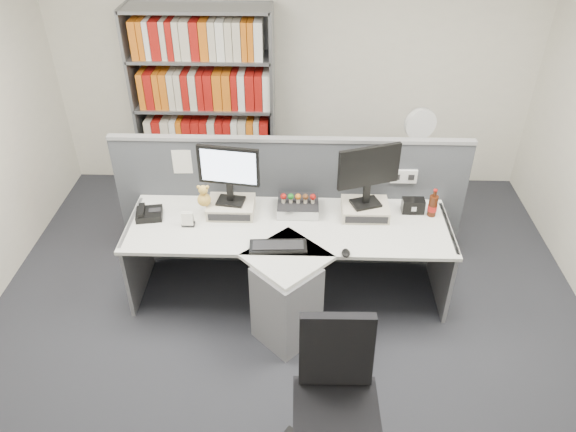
{
  "coord_description": "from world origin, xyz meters",
  "views": [
    {
      "loc": [
        0.1,
        -2.76,
        3.3
      ],
      "look_at": [
        0.0,
        0.65,
        0.92
      ],
      "focal_mm": 34.27,
      "sensor_mm": 36.0,
      "label": 1
    }
  ],
  "objects_px": {
    "monitor_right": "(369,171)",
    "desk_fan": "(420,127)",
    "keyboard": "(278,246)",
    "desk": "(288,268)",
    "shelving_unit": "(205,110)",
    "monitor_left": "(229,170)",
    "desk_phone": "(149,214)",
    "filing_cabinet": "(410,188)",
    "desktop_pc": "(298,206)",
    "mouse": "(346,253)",
    "desk_calendar": "(188,220)",
    "speaker": "(413,206)",
    "office_chair": "(336,398)",
    "cola_bottle": "(433,206)"
  },
  "relations": [
    {
      "from": "office_chair",
      "to": "desktop_pc",
      "type": "bearing_deg",
      "value": 98.26
    },
    {
      "from": "desk_phone",
      "to": "keyboard",
      "type": "bearing_deg",
      "value": -19.25
    },
    {
      "from": "monitor_left",
      "to": "desktop_pc",
      "type": "distance_m",
      "value": 0.66
    },
    {
      "from": "desk_phone",
      "to": "filing_cabinet",
      "type": "xyz_separation_m",
      "value": [
        2.34,
        1.11,
        -0.4
      ]
    },
    {
      "from": "desk",
      "to": "desk_fan",
      "type": "bearing_deg",
      "value": 49.38
    },
    {
      "from": "desk_phone",
      "to": "cola_bottle",
      "type": "xyz_separation_m",
      "value": [
        2.31,
        0.1,
        0.06
      ]
    },
    {
      "from": "monitor_left",
      "to": "desk_phone",
      "type": "xyz_separation_m",
      "value": [
        -0.67,
        -0.09,
        -0.37
      ]
    },
    {
      "from": "speaker",
      "to": "monitor_left",
      "type": "bearing_deg",
      "value": -178.04
    },
    {
      "from": "desktop_pc",
      "to": "filing_cabinet",
      "type": "height_order",
      "value": "desktop_pc"
    },
    {
      "from": "cola_bottle",
      "to": "filing_cabinet",
      "type": "distance_m",
      "value": 1.11
    },
    {
      "from": "monitor_left",
      "to": "speaker",
      "type": "xyz_separation_m",
      "value": [
        1.5,
        0.05,
        -0.34
      ]
    },
    {
      "from": "monitor_right",
      "to": "keyboard",
      "type": "height_order",
      "value": "monitor_right"
    },
    {
      "from": "keyboard",
      "to": "cola_bottle",
      "type": "xyz_separation_m",
      "value": [
        1.24,
        0.47,
        0.08
      ]
    },
    {
      "from": "speaker",
      "to": "shelving_unit",
      "type": "height_order",
      "value": "shelving_unit"
    },
    {
      "from": "shelving_unit",
      "to": "monitor_left",
      "type": "bearing_deg",
      "value": -73.94
    },
    {
      "from": "monitor_right",
      "to": "desk_fan",
      "type": "xyz_separation_m",
      "value": [
        0.58,
        1.02,
        -0.11
      ]
    },
    {
      "from": "monitor_right",
      "to": "desk_phone",
      "type": "height_order",
      "value": "monitor_right"
    },
    {
      "from": "keyboard",
      "to": "desk_calendar",
      "type": "relative_size",
      "value": 3.61
    },
    {
      "from": "office_chair",
      "to": "speaker",
      "type": "bearing_deg",
      "value": 68.14
    },
    {
      "from": "mouse",
      "to": "desk_calendar",
      "type": "xyz_separation_m",
      "value": [
        -1.24,
        0.34,
        0.03
      ]
    },
    {
      "from": "cola_bottle",
      "to": "desktop_pc",
      "type": "bearing_deg",
      "value": 178.27
    },
    {
      "from": "desk",
      "to": "monitor_left",
      "type": "xyz_separation_m",
      "value": [
        -0.48,
        0.38,
        0.66
      ]
    },
    {
      "from": "shelving_unit",
      "to": "mouse",
      "type": "bearing_deg",
      "value": -56.27
    },
    {
      "from": "cola_bottle",
      "to": "shelving_unit",
      "type": "bearing_deg",
      "value": 144.79
    },
    {
      "from": "desk",
      "to": "desk_phone",
      "type": "height_order",
      "value": "desk_phone"
    },
    {
      "from": "mouse",
      "to": "office_chair",
      "type": "distance_m",
      "value": 1.17
    },
    {
      "from": "monitor_left",
      "to": "mouse",
      "type": "distance_m",
      "value": 1.13
    },
    {
      "from": "desk",
      "to": "monitor_right",
      "type": "height_order",
      "value": "monitor_right"
    },
    {
      "from": "keyboard",
      "to": "shelving_unit",
      "type": "relative_size",
      "value": 0.22
    },
    {
      "from": "monitor_left",
      "to": "cola_bottle",
      "type": "bearing_deg",
      "value": 0.2
    },
    {
      "from": "filing_cabinet",
      "to": "monitor_left",
      "type": "bearing_deg",
      "value": -148.81
    },
    {
      "from": "keyboard",
      "to": "desk_calendar",
      "type": "distance_m",
      "value": 0.78
    },
    {
      "from": "desk_phone",
      "to": "speaker",
      "type": "distance_m",
      "value": 2.17
    },
    {
      "from": "desk_calendar",
      "to": "speaker",
      "type": "xyz_separation_m",
      "value": [
        1.82,
        0.25,
        0.01
      ]
    },
    {
      "from": "monitor_left",
      "to": "keyboard",
      "type": "height_order",
      "value": "monitor_left"
    },
    {
      "from": "desk_calendar",
      "to": "filing_cabinet",
      "type": "distance_m",
      "value": 2.38
    },
    {
      "from": "desk_phone",
      "to": "speaker",
      "type": "relative_size",
      "value": 1.31
    },
    {
      "from": "shelving_unit",
      "to": "office_chair",
      "type": "bearing_deg",
      "value": -68.8
    },
    {
      "from": "monitor_right",
      "to": "desk_phone",
      "type": "distance_m",
      "value": 1.81
    },
    {
      "from": "mouse",
      "to": "monitor_right",
      "type": "bearing_deg",
      "value": 71.1
    },
    {
      "from": "keyboard",
      "to": "office_chair",
      "type": "distance_m",
      "value": 1.29
    },
    {
      "from": "speaker",
      "to": "desk_fan",
      "type": "xyz_separation_m",
      "value": [
        0.18,
        0.96,
        0.24
      ]
    },
    {
      "from": "shelving_unit",
      "to": "office_chair",
      "type": "distance_m",
      "value": 3.41
    },
    {
      "from": "desktop_pc",
      "to": "mouse",
      "type": "distance_m",
      "value": 0.68
    },
    {
      "from": "desktop_pc",
      "to": "shelving_unit",
      "type": "height_order",
      "value": "shelving_unit"
    },
    {
      "from": "desktop_pc",
      "to": "desk_fan",
      "type": "distance_m",
      "value": 1.51
    },
    {
      "from": "keyboard",
      "to": "desk",
      "type": "bearing_deg",
      "value": 49.39
    },
    {
      "from": "monitor_right",
      "to": "speaker",
      "type": "bearing_deg",
      "value": 7.29
    },
    {
      "from": "desktop_pc",
      "to": "desk_phone",
      "type": "bearing_deg",
      "value": -173.93
    },
    {
      "from": "desk_calendar",
      "to": "speaker",
      "type": "height_order",
      "value": "desk_calendar"
    }
  ]
}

